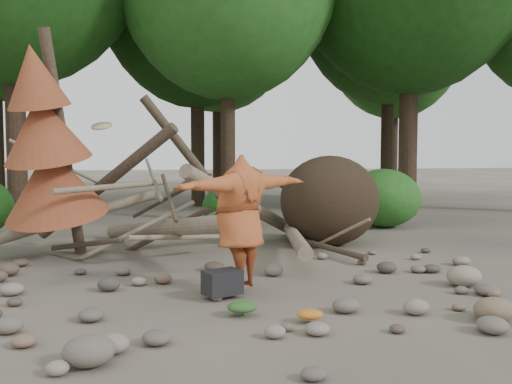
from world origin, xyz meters
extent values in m
plane|color=#514C44|center=(0.00, 0.00, 0.00)|extent=(120.00, 120.00, 0.00)
ellipsoid|color=#332619|center=(2.60, 4.30, 0.99)|extent=(2.20, 1.87, 1.98)
cylinder|color=gray|center=(-1.00, 3.70, 0.55)|extent=(2.61, 5.11, 1.08)
cylinder|color=gray|center=(0.80, 4.20, 0.90)|extent=(3.18, 3.71, 1.90)
cylinder|color=brown|center=(-2.20, 4.60, 1.40)|extent=(3.08, 1.91, 2.49)
cylinder|color=gray|center=(1.60, 3.50, 0.35)|extent=(1.13, 4.98, 0.43)
cylinder|color=brown|center=(-0.30, 4.80, 1.80)|extent=(2.39, 1.03, 2.89)
cylinder|color=gray|center=(-3.00, 4.00, 0.70)|extent=(3.71, 0.86, 1.20)
cylinder|color=#4C3F30|center=(-2.50, 3.50, 0.30)|extent=(1.52, 1.70, 0.49)
cylinder|color=gray|center=(0.20, 4.40, 0.80)|extent=(1.57, 0.85, 0.69)
cylinder|color=#4C3F30|center=(1.80, 4.90, 1.20)|extent=(1.92, 1.25, 1.10)
cylinder|color=gray|center=(-1.20, 4.20, 1.50)|extent=(0.37, 1.42, 0.85)
cylinder|color=#4C3F30|center=(2.20, 3.20, 0.15)|extent=(0.79, 2.54, 0.12)
cylinder|color=gray|center=(-0.80, 3.10, 0.45)|extent=(1.78, 1.11, 0.29)
cylinder|color=#4C3F30|center=(-2.90, 3.80, 2.20)|extent=(0.67, 1.13, 4.35)
cone|color=brown|center=(-3.06, 3.49, 1.50)|extent=(2.06, 2.13, 1.86)
cone|color=brown|center=(-3.16, 3.28, 2.50)|extent=(1.71, 1.78, 1.65)
cone|color=brown|center=(-3.26, 3.09, 3.40)|extent=(1.23, 1.30, 1.41)
cylinder|color=#38281C|center=(-5.00, 9.50, 4.48)|extent=(0.56, 0.56, 8.96)
cylinder|color=#38281C|center=(1.00, 9.20, 3.57)|extent=(0.44, 0.44, 7.14)
cylinder|color=#38281C|center=(7.00, 9.80, 4.72)|extent=(0.60, 0.60, 9.45)
cylinder|color=#38281C|center=(0.50, 14.20, 4.27)|extent=(0.52, 0.52, 8.54)
cylinder|color=#38281C|center=(8.00, 13.80, 4.06)|extent=(0.50, 0.50, 8.12)
cylinder|color=#38281C|center=(2.00, 20.50, 4.38)|extent=(0.54, 0.54, 8.75)
ellipsoid|color=#2A6C21|center=(2.00, 20.50, 9.00)|extent=(8.00, 8.00, 10.00)
cylinder|color=#38281C|center=(11.00, 20.00, 3.92)|extent=(0.46, 0.46, 7.84)
ellipsoid|color=#215B1A|center=(11.00, 20.00, 8.06)|extent=(7.17, 7.17, 8.60)
ellipsoid|color=#215B1A|center=(0.80, 7.80, 0.56)|extent=(1.40, 1.40, 1.12)
ellipsoid|color=#2A6C21|center=(5.00, 7.00, 0.80)|extent=(2.00, 2.00, 1.60)
imported|color=#AB5026|center=(0.03, 0.52, 1.05)|extent=(2.38, 1.78, 1.94)
cylinder|color=tan|center=(-1.92, 0.64, 2.42)|extent=(0.31, 0.28, 0.16)
cube|color=black|center=(-0.28, 0.18, 0.17)|extent=(0.60, 0.51, 0.34)
ellipsoid|color=#2E5B24|center=(-0.14, -0.74, 0.07)|extent=(0.38, 0.32, 0.14)
ellipsoid|color=#C06C20|center=(0.62, -1.16, 0.06)|extent=(0.32, 0.27, 0.12)
ellipsoid|color=#6A6158|center=(-1.84, -2.11, 0.15)|extent=(0.50, 0.45, 0.30)
ellipsoid|color=#7E674E|center=(2.83, -1.50, 0.15)|extent=(0.50, 0.45, 0.30)
ellipsoid|color=gray|center=(3.46, 0.25, 0.16)|extent=(0.53, 0.48, 0.32)
camera|label=1|loc=(-1.23, -7.65, 2.05)|focal=40.00mm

